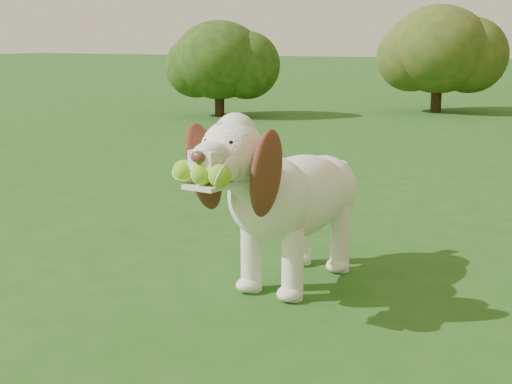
% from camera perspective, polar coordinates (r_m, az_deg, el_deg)
% --- Properties ---
extents(ground, '(80.00, 80.00, 0.00)m').
position_cam_1_polar(ground, '(2.80, -5.14, -10.29)').
color(ground, '#204E16').
rests_on(ground, ground).
extents(dog, '(0.46, 1.22, 0.80)m').
position_cam_1_polar(dog, '(3.05, 2.50, 0.01)').
color(dog, white).
rests_on(dog, ground).
extents(shrub_a, '(1.28, 1.28, 1.32)m').
position_cam_1_polar(shrub_a, '(10.06, -2.97, 10.50)').
color(shrub_a, '#382314').
rests_on(shrub_a, ground).
extents(shrub_b, '(1.50, 1.50, 1.56)m').
position_cam_1_polar(shrub_b, '(10.93, 14.41, 11.00)').
color(shrub_b, '#382314').
rests_on(shrub_b, ground).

